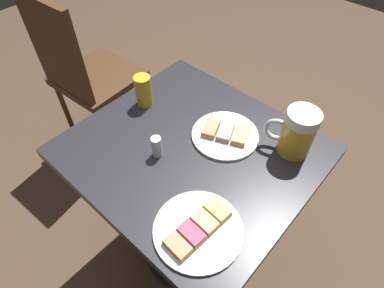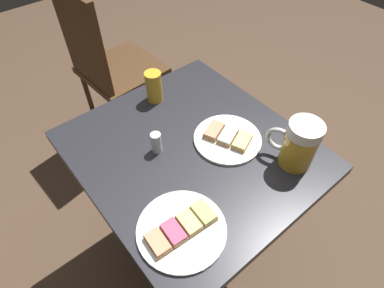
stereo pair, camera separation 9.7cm
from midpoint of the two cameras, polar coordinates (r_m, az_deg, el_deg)
name	(u,v)px [view 2 (the right image)]	position (r m, az deg, el deg)	size (l,w,h in m)	color
ground_plane	(192,245)	(1.59, 1.83, -17.82)	(6.00, 6.00, 0.00)	#4C3828
cafe_table	(192,180)	(1.12, 2.49, -6.60)	(0.72, 0.66, 0.71)	black
plate_near	(228,138)	(1.01, 9.14, 0.92)	(0.21, 0.21, 0.03)	white
plate_far	(182,229)	(0.82, 1.59, -15.25)	(0.23, 0.23, 0.03)	white
beer_mug	(299,144)	(0.96, 21.42, -0.20)	(0.15, 0.10, 0.15)	gold
beer_glass_small	(154,87)	(1.12, -4.38, 10.13)	(0.06, 0.06, 0.11)	gold
salt_shaker	(156,143)	(0.95, -3.55, 0.08)	(0.03, 0.03, 0.07)	silver
cafe_chair	(108,63)	(1.71, -13.29, 13.85)	(0.41, 0.41, 0.92)	#472D19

